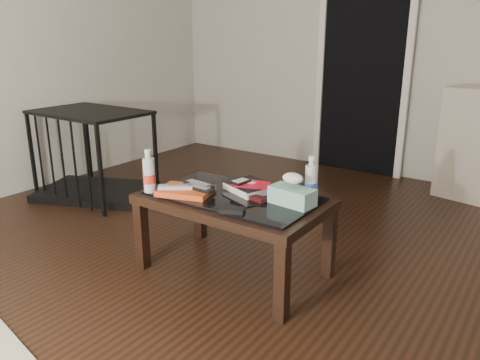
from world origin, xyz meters
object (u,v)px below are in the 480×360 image
object	(u,v)px
pet_crate	(95,169)
water_bottle_right	(311,179)
textbook	(249,187)
water_bottle_left	(149,171)
coffee_table	(234,206)
tissue_box	(292,196)

from	to	relation	value
pet_crate	water_bottle_right	bearing A→B (deg)	-29.99
pet_crate	textbook	xyz separation A→B (m)	(1.74, -0.32, 0.25)
pet_crate	water_bottle_left	xyz separation A→B (m)	(1.30, -0.63, 0.35)
pet_crate	water_bottle_left	bearing A→B (deg)	-49.05
pet_crate	water_bottle_left	world-z (taller)	pet_crate
water_bottle_left	coffee_table	bearing A→B (deg)	27.60
textbook	water_bottle_right	world-z (taller)	water_bottle_right
textbook	water_bottle_right	distance (m)	0.37
textbook	tissue_box	world-z (taller)	tissue_box
coffee_table	tissue_box	bearing A→B (deg)	8.87
textbook	tissue_box	distance (m)	0.31
tissue_box	water_bottle_right	bearing A→B (deg)	71.96
water_bottle_left	water_bottle_right	size ratio (longest dim) A/B	1.00
coffee_table	tissue_box	size ratio (longest dim) A/B	4.35
coffee_table	tissue_box	world-z (taller)	tissue_box
textbook	tissue_box	xyz separation A→B (m)	(0.30, -0.05, 0.02)
water_bottle_left	water_bottle_right	bearing A→B (deg)	25.38
water_bottle_left	tissue_box	xyz separation A→B (m)	(0.75, 0.27, -0.07)
coffee_table	water_bottle_right	xyz separation A→B (m)	(0.38, 0.16, 0.18)
coffee_table	pet_crate	world-z (taller)	pet_crate
pet_crate	tissue_box	distance (m)	2.10
coffee_table	water_bottle_left	bearing A→B (deg)	-152.40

